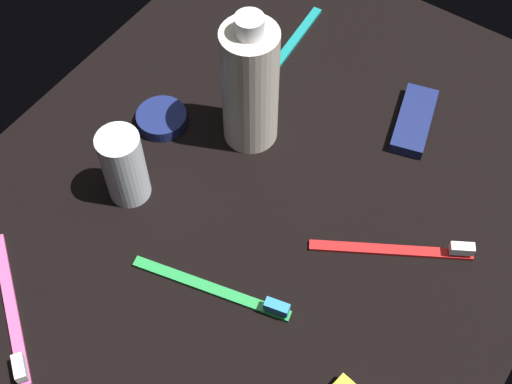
# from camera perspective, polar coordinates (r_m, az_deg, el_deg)

# --- Properties ---
(ground_plane) EXTENTS (0.84, 0.64, 0.01)m
(ground_plane) POSITION_cam_1_polar(r_m,az_deg,el_deg) (0.81, -0.00, -1.40)
(ground_plane) COLOR black
(bodywash_bottle) EXTENTS (0.07, 0.07, 0.19)m
(bodywash_bottle) POSITION_cam_1_polar(r_m,az_deg,el_deg) (0.80, -0.49, 8.68)
(bodywash_bottle) COLOR silver
(bodywash_bottle) RESTS_ON ground_plane
(deodorant_stick) EXTENTS (0.05, 0.05, 0.10)m
(deodorant_stick) POSITION_cam_1_polar(r_m,az_deg,el_deg) (0.79, -10.75, 2.08)
(deodorant_stick) COLOR silver
(deodorant_stick) RESTS_ON ground_plane
(toothbrush_red) EXTENTS (0.10, 0.16, 0.02)m
(toothbrush_red) POSITION_cam_1_polar(r_m,az_deg,el_deg) (0.78, 11.82, -4.59)
(toothbrush_red) COLOR red
(toothbrush_red) RESTS_ON ground_plane
(toothbrush_pink) EXTENTS (0.11, 0.15, 0.02)m
(toothbrush_pink) POSITION_cam_1_polar(r_m,az_deg,el_deg) (0.78, -19.35, -9.42)
(toothbrush_pink) COLOR #E55999
(toothbrush_pink) RESTS_ON ground_plane
(toothbrush_teal) EXTENTS (0.18, 0.03, 0.02)m
(toothbrush_teal) POSITION_cam_1_polar(r_m,az_deg,el_deg) (0.95, 2.28, 11.31)
(toothbrush_teal) COLOR teal
(toothbrush_teal) RESTS_ON ground_plane
(toothbrush_green) EXTENTS (0.05, 0.18, 0.02)m
(toothbrush_green) POSITION_cam_1_polar(r_m,az_deg,el_deg) (0.75, -2.94, -8.03)
(toothbrush_green) COLOR green
(toothbrush_green) RESTS_ON ground_plane
(snack_bar_navy) EXTENTS (0.11, 0.07, 0.01)m
(snack_bar_navy) POSITION_cam_1_polar(r_m,az_deg,el_deg) (0.89, 12.81, 5.73)
(snack_bar_navy) COLOR navy
(snack_bar_navy) RESTS_ON ground_plane
(cream_tin_left) EXTENTS (0.06, 0.06, 0.02)m
(cream_tin_left) POSITION_cam_1_polar(r_m,az_deg,el_deg) (0.88, -7.71, 5.96)
(cream_tin_left) COLOR navy
(cream_tin_left) RESTS_ON ground_plane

